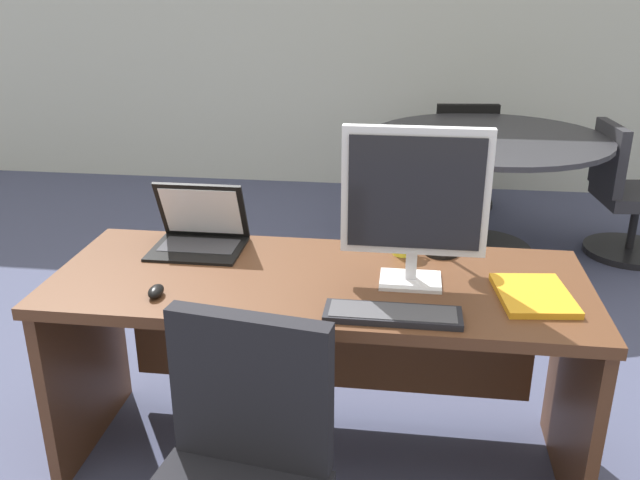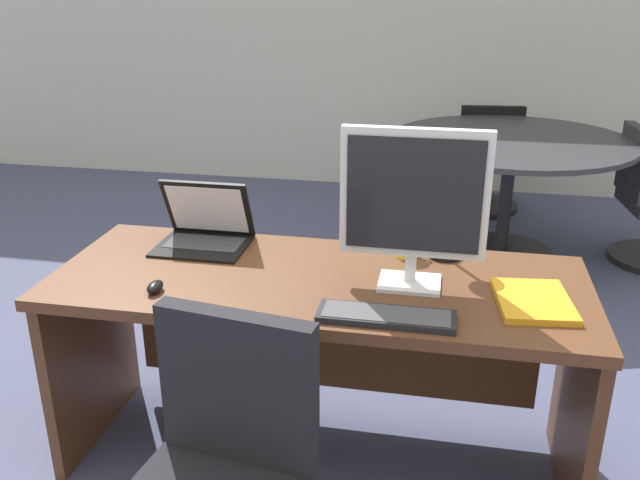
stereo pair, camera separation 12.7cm
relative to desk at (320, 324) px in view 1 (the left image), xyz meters
name	(u,v)px [view 1 (the left image)]	position (x,y,z in m)	size (l,w,h in m)	color
ground	(353,285)	(0.00, 1.45, -0.53)	(12.00, 12.00, 0.00)	#474C6B
back_wall	(379,11)	(0.00, 3.52, 0.87)	(10.00, 0.10, 2.80)	silver
desk	(320,324)	(0.00, 0.00, 0.00)	(1.78, 0.70, 0.73)	#56331E
monitor	(415,197)	(0.30, -0.05, 0.50)	(0.46, 0.16, 0.52)	silver
laptop	(200,227)	(-0.47, 0.18, 0.28)	(0.33, 0.27, 0.24)	black
keyboard	(393,314)	(0.25, -0.30, 0.21)	(0.40, 0.13, 0.02)	black
mouse	(156,291)	(-0.49, -0.26, 0.22)	(0.04, 0.08, 0.04)	black
desk_lamp	(446,187)	(0.41, 0.19, 0.46)	(0.12, 0.14, 0.36)	black
book	(534,295)	(0.69, -0.11, 0.21)	(0.25, 0.31, 0.02)	orange
coffee_mug	(404,241)	(0.28, 0.19, 0.25)	(0.11, 0.08, 0.10)	yellow
meeting_table	(487,165)	(0.76, 2.06, 0.05)	(1.43, 1.43, 0.76)	black
meeting_chair_near	(460,165)	(0.67, 2.95, -0.20)	(0.56, 0.56, 0.82)	black
meeting_chair_far	(628,204)	(1.65, 2.14, -0.19)	(0.56, 0.56, 0.84)	black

